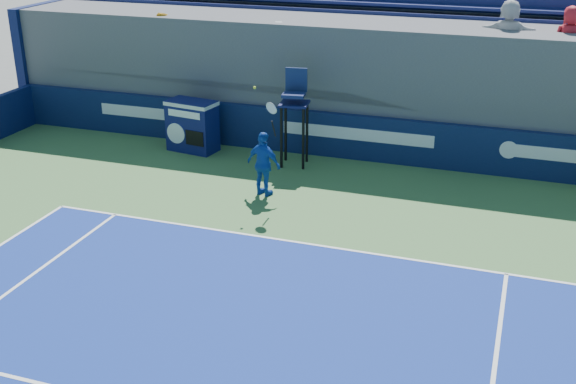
% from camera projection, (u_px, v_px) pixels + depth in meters
% --- Properties ---
extents(back_hoarding, '(20.40, 0.21, 1.20)m').
position_uv_depth(back_hoarding, '(357.00, 138.00, 18.81)').
color(back_hoarding, '#0B1841').
rests_on(back_hoarding, ground).
extents(match_clock, '(1.41, 0.91, 1.40)m').
position_uv_depth(match_clock, '(192.00, 124.00, 19.40)').
color(match_clock, '#0F154E').
rests_on(match_clock, ground).
extents(umpire_chair, '(0.79, 0.79, 2.48)m').
position_uv_depth(umpire_chair, '(295.00, 107.00, 18.09)').
color(umpire_chair, black).
rests_on(umpire_chair, ground).
extents(tennis_player, '(0.95, 0.64, 2.57)m').
position_uv_depth(tennis_player, '(264.00, 164.00, 16.46)').
color(tennis_player, '#1545AB').
rests_on(tennis_player, apron).
extents(stadium_seating, '(21.00, 4.05, 4.40)m').
position_uv_depth(stadium_seating, '(377.00, 74.00, 20.12)').
color(stadium_seating, '#4B4B50').
rests_on(stadium_seating, ground).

